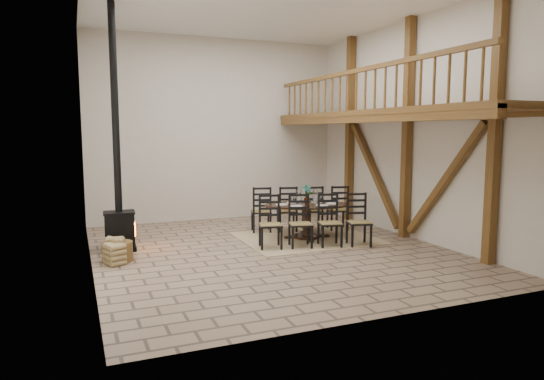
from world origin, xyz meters
name	(u,v)px	position (x,y,z in m)	size (l,w,h in m)	color
ground	(271,250)	(0.00, 0.00, 0.00)	(8.00, 8.00, 0.00)	gray
room_shell	(323,105)	(1.19, 0.00, 3.01)	(7.02, 8.02, 5.01)	beige
rug	(307,238)	(1.18, 0.69, 0.01)	(3.00, 2.50, 0.02)	tan
dining_table	(307,221)	(1.18, 0.69, 0.40)	(2.86, 2.69, 1.25)	black
wood_stove	(118,196)	(-2.90, 1.15, 1.13)	(0.66, 0.52, 5.00)	black
log_basket	(117,251)	(-3.03, 0.29, 0.20)	(0.57, 0.57, 0.47)	brown
log_stack	(114,254)	(-3.10, 0.06, 0.20)	(0.42, 0.48, 0.40)	tan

